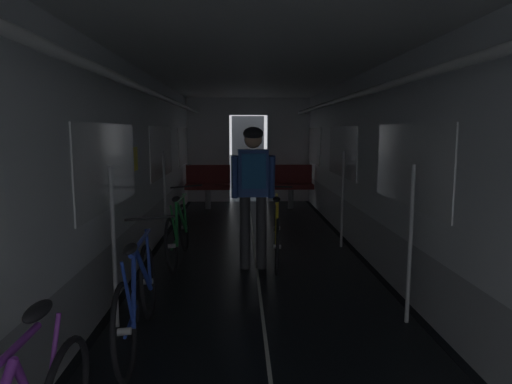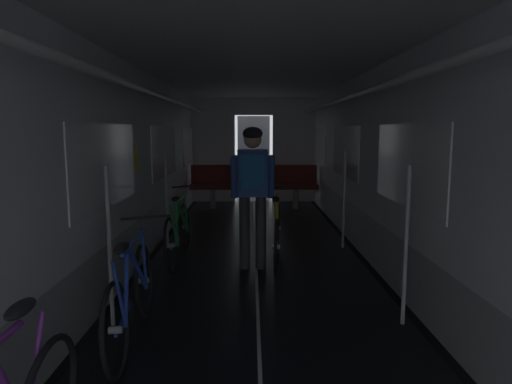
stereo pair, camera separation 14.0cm
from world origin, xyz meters
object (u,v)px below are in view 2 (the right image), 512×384
Objects in this scene: person_cyclist_aisle at (253,182)px; bicycle_green at (179,232)px; bench_seat_far_right at (295,182)px; bicycle_blue at (132,296)px; bench_seat_far_left at (213,182)px; bicycle_yellow_in_aisle at (277,233)px.

bicycle_green is at bearing 159.82° from person_cyclist_aisle.
bicycle_blue is at bearing -106.84° from bench_seat_far_right.
bench_seat_far_left reaches higher than bicycle_blue.
bench_seat_far_right is 4.45m from bicycle_green.
bench_seat_far_right is 0.58× the size of bicycle_yellow_in_aisle.
bench_seat_far_left is at bearing 105.95° from bicycle_yellow_in_aisle.
bench_seat_far_right reaches higher than bicycle_blue.
bench_seat_far_left reaches higher than bicycle_green.
bicycle_green is 1.23m from person_cyclist_aisle.
bicycle_green is 1.27m from bicycle_yellow_in_aisle.
bench_seat_far_left is 6.30m from bicycle_blue.
bicycle_blue is 1.00× the size of bicycle_yellow_in_aisle.
bench_seat_far_left is 0.57× the size of person_cyclist_aisle.
person_cyclist_aisle is 1.02× the size of bicycle_yellow_in_aisle.
bicycle_green is 0.98× the size of person_cyclist_aisle.
bench_seat_far_left is 0.58× the size of bicycle_blue.
bicycle_green is at bearing 176.11° from bicycle_yellow_in_aisle.
bench_seat_far_right is 0.57× the size of person_cyclist_aisle.
bicycle_blue is at bearing -116.60° from person_cyclist_aisle.
bench_seat_far_right is 0.58× the size of bicycle_blue.
person_cyclist_aisle reaches higher than bicycle_blue.
bench_seat_far_left is 1.80m from bench_seat_far_right.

